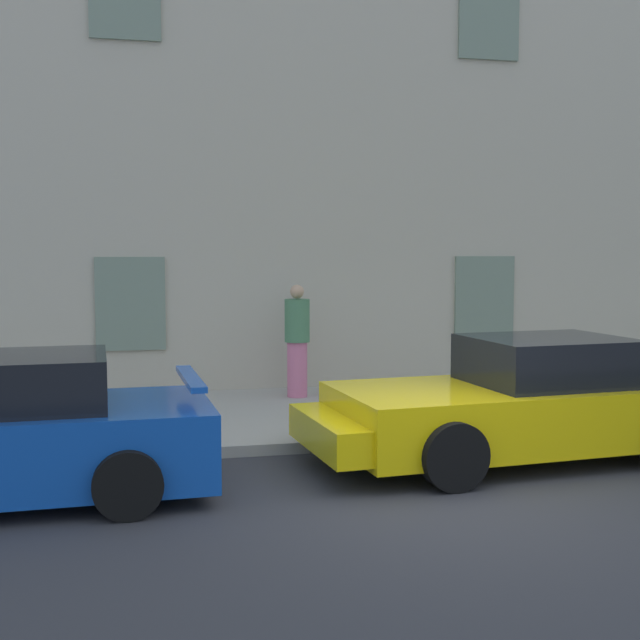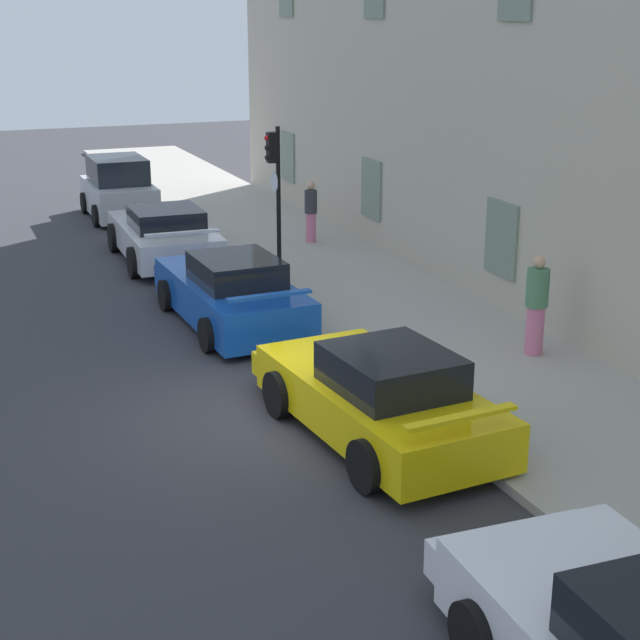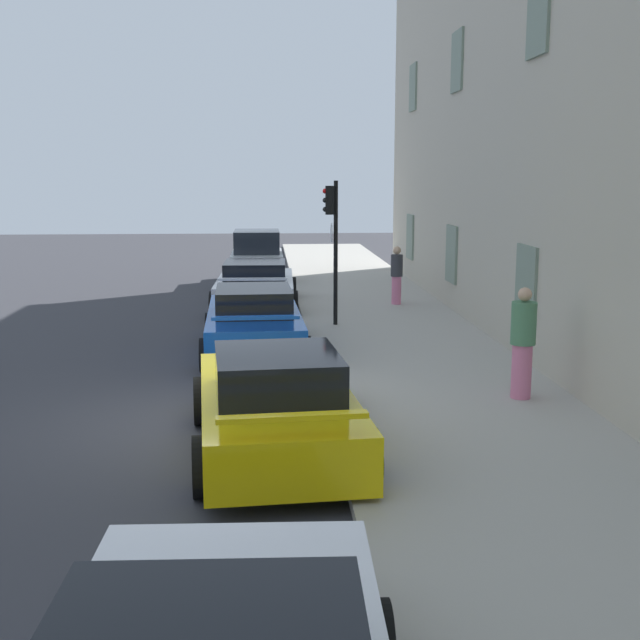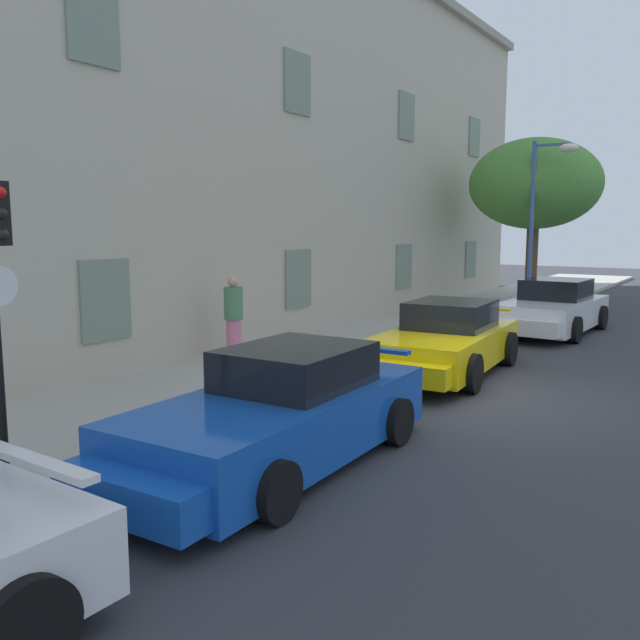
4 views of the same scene
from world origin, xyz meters
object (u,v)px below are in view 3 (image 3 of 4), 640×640
Objects in this scene: sportscar_red_lead at (256,287)px; sportscar_white_middle at (274,403)px; sportscar_yellow_flank at (254,324)px; pedestrian_admiring at (523,342)px; hatchback_parked at (257,259)px; pedestrian_strolling at (397,275)px; traffic_light at (332,227)px.

sportscar_white_middle is (11.52, 0.37, 0.01)m from sportscar_red_lead.
sportscar_white_middle is (6.00, 0.35, 0.02)m from sportscar_yellow_flank.
pedestrian_admiring is at bearing 45.43° from sportscar_yellow_flank.
sportscar_yellow_flank and sportscar_white_middle have the same top height.
sportscar_yellow_flank is 1.01× the size of sportscar_white_middle.
hatchback_parked is at bearing -179.86° from sportscar_yellow_flank.
pedestrian_strolling is at bearing -177.35° from pedestrian_admiring.
traffic_light is (-2.34, 1.83, 1.84)m from sportscar_yellow_flank.
traffic_light is at bearing 30.07° from sportscar_red_lead.
sportscar_red_lead is at bearing -178.17° from sportscar_white_middle.
pedestrian_strolling is (5.71, 3.88, 0.13)m from hatchback_parked.
sportscar_red_lead is 5.51m from hatchback_parked.
hatchback_parked is at bearing -179.87° from sportscar_red_lead.
pedestrian_strolling is at bearing 144.02° from sportscar_yellow_flank.
hatchback_parked is (-17.03, -0.38, 0.19)m from sportscar_white_middle.
pedestrian_strolling is at bearing 86.91° from sportscar_red_lead.
traffic_light reaches higher than sportscar_yellow_flank.
sportscar_yellow_flank is 3.49m from traffic_light.
sportscar_white_middle is 8.66m from traffic_light.
sportscar_red_lead is 11.53m from sportscar_white_middle.
pedestrian_strolling is at bearing 34.22° from hatchback_parked.
hatchback_parked is 1.03× the size of traffic_light.
hatchback_parked reaches higher than sportscar_red_lead.
traffic_light reaches higher than sportscar_red_lead.
hatchback_parked is 1.97× the size of pedestrian_admiring.
traffic_light is at bearing -34.31° from pedestrian_strolling.
traffic_light reaches higher than pedestrian_admiring.
sportscar_red_lead is 1.45× the size of traffic_light.
sportscar_white_middle reaches higher than sportscar_red_lead.
traffic_light reaches higher than hatchback_parked.
sportscar_yellow_flank is at bearing -38.01° from traffic_light.
traffic_light reaches higher than sportscar_white_middle.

